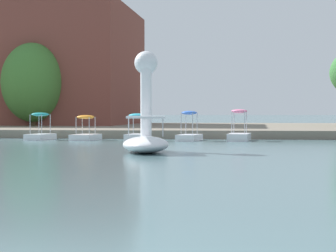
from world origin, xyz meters
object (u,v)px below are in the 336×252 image
object	(u,v)px
pedal_boat_teal	(40,131)
tree_willow_near_path	(33,83)
pedal_boat_pink	(239,132)
pedal_boat_cyan	(137,132)
pedal_boat_orange	(86,132)
swan_boat	(146,123)
pedal_boat_blue	(189,132)

from	to	relation	value
pedal_boat_teal	tree_willow_near_path	distance (m)	12.53
pedal_boat_pink	pedal_boat_cyan	world-z (taller)	pedal_boat_pink
pedal_boat_pink	pedal_boat_orange	world-z (taller)	pedal_boat_pink
pedal_boat_orange	tree_willow_near_path	distance (m)	13.78
pedal_boat_cyan	pedal_boat_teal	distance (m)	5.29
swan_boat	tree_willow_near_path	distance (m)	23.30
pedal_boat_cyan	pedal_boat_teal	xyz separation A→B (m)	(-5.26, 0.50, 0.02)
pedal_boat_cyan	tree_willow_near_path	bearing A→B (deg)	128.68
pedal_boat_orange	pedal_boat_teal	bearing A→B (deg)	175.06
pedal_boat_blue	pedal_boat_cyan	size ratio (longest dim) A/B	1.06
pedal_boat_blue	pedal_boat_orange	size ratio (longest dim) A/B	0.95
pedal_boat_teal	tree_willow_near_path	bearing A→B (deg)	110.45
swan_boat	pedal_boat_pink	world-z (taller)	swan_boat
pedal_boat_teal	swan_boat	bearing A→B (deg)	-52.44
pedal_boat_cyan	pedal_boat_teal	size ratio (longest dim) A/B	0.94
pedal_boat_orange	pedal_boat_cyan	bearing A→B (deg)	-5.86
pedal_boat_blue	pedal_boat_cyan	bearing A→B (deg)	-177.52
swan_boat	pedal_boat_blue	world-z (taller)	swan_boat
pedal_boat_pink	pedal_boat_blue	xyz separation A→B (m)	(-2.53, -0.26, 0.01)
pedal_boat_cyan	pedal_boat_blue	bearing A→B (deg)	2.48
swan_boat	pedal_boat_orange	distance (m)	9.79
pedal_boat_blue	pedal_boat_teal	xyz separation A→B (m)	(-7.92, 0.38, 0.03)
swan_boat	pedal_boat_cyan	world-z (taller)	swan_boat
pedal_boat_pink	tree_willow_near_path	xyz separation A→B (m)	(-14.69, 11.49, 3.17)
pedal_boat_pink	pedal_boat_teal	distance (m)	10.45
pedal_boat_pink	pedal_boat_blue	size ratio (longest dim) A/B	1.10
pedal_boat_cyan	pedal_boat_orange	xyz separation A→B (m)	(-2.76, 0.28, -0.05)
pedal_boat_blue	pedal_boat_teal	world-z (taller)	pedal_boat_blue
swan_boat	pedal_boat_teal	distance (m)	11.31
pedal_boat_pink	pedal_boat_orange	distance (m)	7.95
pedal_boat_pink	pedal_boat_teal	size ratio (longest dim) A/B	1.09
pedal_boat_orange	tree_willow_near_path	bearing A→B (deg)	120.19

